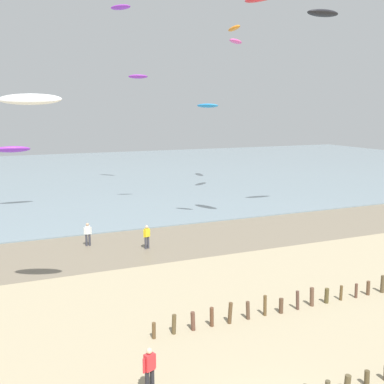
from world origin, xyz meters
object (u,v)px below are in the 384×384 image
at_px(kite_aloft_1, 138,77).
at_px(kite_aloft_4, 234,28).
at_px(kite_aloft_5, 30,99).
at_px(kite_aloft_9, 121,7).
at_px(kite_aloft_13, 323,13).
at_px(person_far_down_beach, 150,369).
at_px(person_right_flank, 88,234).
at_px(kite_aloft_12, 12,149).
at_px(kite_aloft_10, 208,106).
at_px(kite_aloft_11, 236,41).
at_px(person_nearest_camera, 147,236).

bearing_deg(kite_aloft_1, kite_aloft_4, -134.12).
relative_size(kite_aloft_5, kite_aloft_9, 1.07).
bearing_deg(kite_aloft_1, kite_aloft_13, 159.29).
xyz_separation_m(person_far_down_beach, kite_aloft_4, (23.31, 37.64, 18.55)).
bearing_deg(person_far_down_beach, kite_aloft_5, 108.54).
xyz_separation_m(person_far_down_beach, kite_aloft_9, (10.35, 41.49, 20.63)).
relative_size(person_right_flank, kite_aloft_12, 0.50).
relative_size(kite_aloft_10, kite_aloft_13, 0.61).
distance_m(kite_aloft_9, kite_aloft_10, 23.17).
distance_m(kite_aloft_5, kite_aloft_12, 25.94).
xyz_separation_m(kite_aloft_4, kite_aloft_9, (-12.96, 3.85, 2.08)).
distance_m(kite_aloft_4, kite_aloft_12, 29.60).
bearing_deg(kite_aloft_9, kite_aloft_5, -62.07).
height_order(kite_aloft_10, kite_aloft_13, kite_aloft_13).
distance_m(person_far_down_beach, kite_aloft_10, 26.33).
bearing_deg(kite_aloft_11, kite_aloft_12, 132.87).
height_order(person_nearest_camera, person_far_down_beach, same).
bearing_deg(kite_aloft_12, kite_aloft_5, 92.13).
distance_m(person_nearest_camera, kite_aloft_1, 18.38).
xyz_separation_m(kite_aloft_10, kite_aloft_13, (9.78, -2.02, 7.72)).
xyz_separation_m(kite_aloft_9, kite_aloft_11, (9.58, -10.55, -4.65)).
xyz_separation_m(person_right_flank, kite_aloft_10, (10.78, 2.62, 9.19)).
distance_m(person_right_flank, kite_aloft_5, 14.67).
distance_m(person_nearest_camera, kite_aloft_9, 32.86).
distance_m(person_nearest_camera, kite_aloft_12, 19.84).
bearing_deg(person_far_down_beach, kite_aloft_4, 58.22).
relative_size(person_nearest_camera, kite_aloft_9, 0.63).
bearing_deg(kite_aloft_13, kite_aloft_9, -59.72).
bearing_deg(kite_aloft_9, person_right_flank, -61.92).
relative_size(person_nearest_camera, kite_aloft_12, 0.50).
bearing_deg(kite_aloft_1, kite_aloft_5, 79.51).
distance_m(person_nearest_camera, kite_aloft_11, 26.15).
relative_size(kite_aloft_1, kite_aloft_13, 0.60).
distance_m(kite_aloft_9, kite_aloft_13, 25.24).
distance_m(person_far_down_beach, kite_aloft_9, 47.48).
xyz_separation_m(person_nearest_camera, person_right_flank, (-3.73, 2.37, 0.00)).
distance_m(kite_aloft_4, kite_aloft_13, 18.35).
bearing_deg(kite_aloft_4, kite_aloft_13, 4.83).
bearing_deg(kite_aloft_12, kite_aloft_1, 163.06).
xyz_separation_m(kite_aloft_10, kite_aloft_12, (-15.00, 12.46, -4.10)).
bearing_deg(kite_aloft_4, kite_aloft_9, -97.59).
height_order(kite_aloft_9, kite_aloft_11, kite_aloft_9).
height_order(kite_aloft_5, kite_aloft_11, kite_aloft_11).
height_order(kite_aloft_1, kite_aloft_13, kite_aloft_13).
height_order(kite_aloft_4, kite_aloft_9, kite_aloft_9).
relative_size(kite_aloft_10, kite_aloft_11, 0.67).
bearing_deg(kite_aloft_1, person_nearest_camera, 92.60).
distance_m(kite_aloft_4, kite_aloft_11, 7.93).
bearing_deg(person_far_down_beach, kite_aloft_10, 60.30).
bearing_deg(kite_aloft_9, kite_aloft_10, -35.15).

